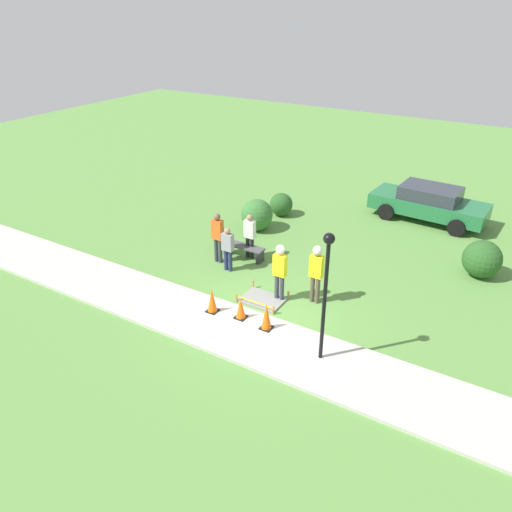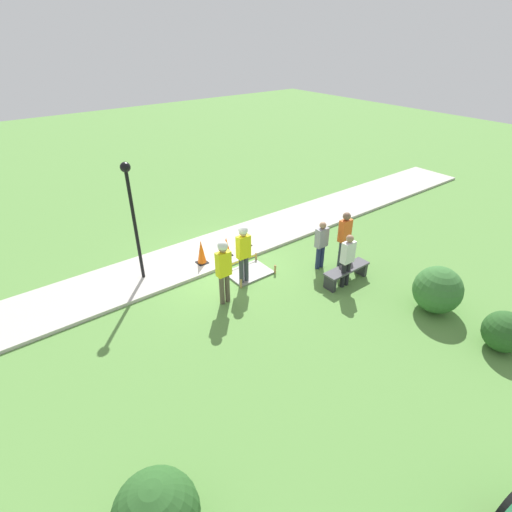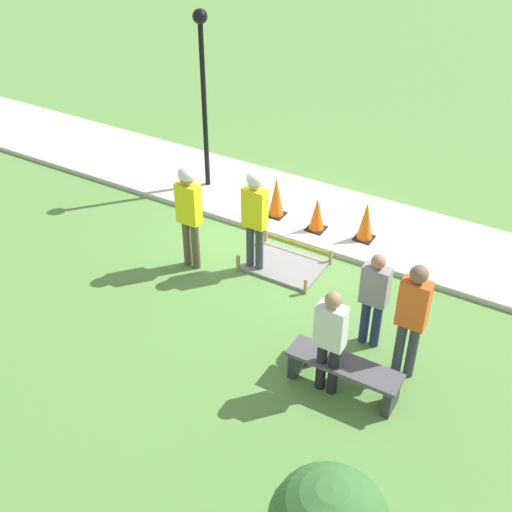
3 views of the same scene
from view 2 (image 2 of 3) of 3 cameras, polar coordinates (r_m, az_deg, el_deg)
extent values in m
plane|color=#5B8E42|center=(12.91, -4.41, -1.73)|extent=(60.00, 60.00, 0.00)
cube|color=#BCB7AD|center=(13.73, -7.05, 0.44)|extent=(28.00, 2.27, 0.10)
cube|color=gray|center=(12.58, -1.01, -2.41)|extent=(1.32, 0.98, 0.06)
cube|color=tan|center=(13.19, 0.02, -0.13)|extent=(0.05, 0.05, 0.29)
cube|color=tan|center=(12.55, -4.76, -1.98)|extent=(0.05, 0.05, 0.29)
cube|color=tan|center=(12.54, 2.74, -1.92)|extent=(0.05, 0.05, 0.29)
cube|color=tan|center=(11.86, -2.16, -3.98)|extent=(0.05, 0.05, 0.29)
cube|color=yellow|center=(12.82, -2.32, -0.75)|extent=(1.32, 0.00, 0.04)
cube|color=black|center=(13.99, -1.48, 1.57)|extent=(0.34, 0.34, 0.02)
cone|color=orange|center=(13.81, -1.50, 2.97)|extent=(0.29, 0.29, 0.74)
cube|color=black|center=(13.43, -4.22, 0.18)|extent=(0.34, 0.34, 0.02)
cone|color=orange|center=(13.26, -4.27, 1.42)|extent=(0.29, 0.29, 0.64)
cube|color=black|center=(13.08, -7.69, -0.91)|extent=(0.34, 0.34, 0.02)
cone|color=orange|center=(12.87, -7.81, 0.65)|extent=(0.29, 0.29, 0.79)
cube|color=#2D2D33|center=(12.89, 14.77, -1.68)|extent=(0.12, 0.40, 0.43)
cube|color=#2D2D33|center=(11.95, 10.52, -3.86)|extent=(0.12, 0.40, 0.43)
cube|color=#4C4C51|center=(12.28, 12.85, -1.76)|extent=(1.60, 0.44, 0.06)
cylinder|color=#383D47|center=(11.98, -1.40, -1.89)|extent=(0.14, 0.14, 0.89)
cylinder|color=#383D47|center=(11.89, -2.10, -2.17)|extent=(0.14, 0.14, 0.89)
cube|color=yellow|center=(11.53, -1.81, 1.33)|extent=(0.40, 0.22, 0.71)
sphere|color=tan|center=(11.31, -1.85, 3.43)|extent=(0.24, 0.24, 0.24)
sphere|color=white|center=(11.28, -1.86, 3.73)|extent=(0.28, 0.28, 0.28)
cylinder|color=brown|center=(11.18, -4.12, -4.52)|extent=(0.14, 0.14, 0.90)
cylinder|color=brown|center=(11.10, -4.89, -4.84)|extent=(0.14, 0.14, 0.90)
cube|color=yellow|center=(10.70, -4.68, -1.12)|extent=(0.40, 0.22, 0.72)
sphere|color=#A37A5B|center=(10.46, -4.78, 1.14)|extent=(0.24, 0.24, 0.24)
sphere|color=white|center=(10.43, -4.80, 1.46)|extent=(0.28, 0.28, 0.28)
cylinder|color=#383D47|center=(13.15, 12.48, 0.51)|extent=(0.14, 0.14, 0.91)
cylinder|color=#383D47|center=(13.02, 11.96, 0.27)|extent=(0.14, 0.14, 0.91)
cube|color=#E55B1E|center=(12.71, 12.61, 3.58)|extent=(0.40, 0.22, 0.72)
sphere|color=brown|center=(12.51, 12.85, 5.55)|extent=(0.25, 0.25, 0.25)
cylinder|color=black|center=(12.17, 12.91, -2.36)|extent=(0.14, 0.14, 0.82)
cylinder|color=black|center=(12.05, 12.35, -2.64)|extent=(0.14, 0.14, 0.82)
cube|color=silver|center=(11.74, 13.02, 0.54)|extent=(0.40, 0.22, 0.65)
sphere|color=#A37A5B|center=(11.54, 13.27, 2.43)|extent=(0.22, 0.22, 0.22)
cylinder|color=navy|center=(12.93, 9.40, -0.01)|extent=(0.14, 0.14, 0.78)
cylinder|color=navy|center=(12.81, 8.84, -0.25)|extent=(0.14, 0.14, 0.78)
cube|color=gray|center=(12.54, 9.38, 2.63)|extent=(0.40, 0.22, 0.62)
sphere|color=#A37A5B|center=(12.36, 9.54, 4.34)|extent=(0.21, 0.21, 0.21)
cylinder|color=black|center=(11.94, -16.85, 3.90)|extent=(0.10, 0.10, 3.35)
sphere|color=black|center=(11.31, -18.18, 11.97)|extent=(0.28, 0.28, 0.28)
sphere|color=#285623|center=(11.28, 31.96, -9.16)|extent=(1.00, 1.00, 1.00)
sphere|color=#387033|center=(11.79, 24.52, -4.40)|extent=(1.29, 1.29, 1.29)
camera|label=1|loc=(20.08, -44.67, 27.65)|focal=35.00mm
camera|label=3|loc=(10.50, 54.02, 17.87)|focal=45.00mm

